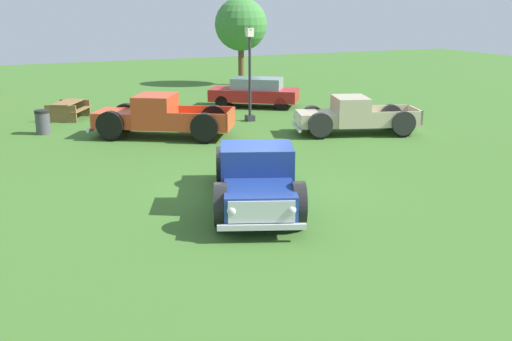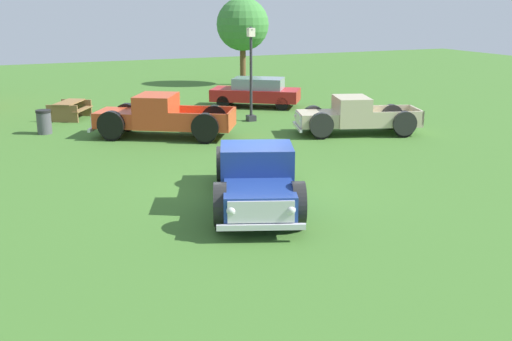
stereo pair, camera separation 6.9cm
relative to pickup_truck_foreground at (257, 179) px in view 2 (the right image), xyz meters
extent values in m
plane|color=#3D6B28|center=(0.39, 1.12, -0.78)|extent=(80.00, 80.00, 0.00)
cube|color=navy|center=(-0.52, -1.33, -0.08)|extent=(2.09, 2.08, 0.59)
cube|color=silver|center=(-0.81, -2.10, -0.08)|extent=(1.38, 0.59, 0.49)
sphere|color=silver|center=(-0.20, -2.31, -0.05)|extent=(0.21, 0.21, 0.21)
sphere|color=silver|center=(-1.41, -1.84, -0.05)|extent=(0.21, 0.21, 0.21)
cube|color=navy|center=(0.02, 0.06, 0.24)|extent=(2.17, 1.94, 1.23)
cube|color=#8C9EA8|center=(-0.21, -0.55, 0.51)|extent=(1.45, 0.60, 0.54)
cube|color=navy|center=(0.68, 1.75, -0.32)|extent=(2.47, 2.74, 0.11)
cube|color=navy|center=(1.47, 1.45, 0.03)|extent=(0.89, 2.12, 0.59)
cube|color=navy|center=(-0.11, 2.06, 0.03)|extent=(0.89, 2.12, 0.59)
cube|color=navy|center=(1.07, 2.76, 0.03)|extent=(1.69, 0.72, 0.59)
cylinder|color=black|center=(0.32, -1.66, -0.37)|extent=(0.51, 0.84, 0.81)
cylinder|color=#B7B7BC|center=(0.33, -1.66, -0.37)|extent=(0.36, 0.40, 0.32)
cylinder|color=black|center=(0.32, -1.66, -0.17)|extent=(0.65, 1.06, 1.02)
cylinder|color=black|center=(-1.35, -1.01, -0.37)|extent=(0.51, 0.84, 0.81)
cylinder|color=#B7B7BC|center=(-1.36, -1.00, -0.37)|extent=(0.36, 0.40, 0.32)
cylinder|color=black|center=(-1.35, -1.01, -0.17)|extent=(0.65, 1.06, 1.02)
cylinder|color=black|center=(1.61, 1.68, -0.37)|extent=(0.51, 0.84, 0.81)
cylinder|color=#B7B7BC|center=(1.62, 1.67, -0.37)|extent=(0.36, 0.40, 0.32)
cylinder|color=black|center=(1.61, 1.68, -0.17)|extent=(0.65, 1.06, 1.02)
cylinder|color=black|center=(-0.06, 2.33, -0.37)|extent=(0.51, 0.84, 0.81)
cylinder|color=#B7B7BC|center=(-0.07, 2.33, -0.37)|extent=(0.36, 0.40, 0.32)
cylinder|color=black|center=(-0.06, 2.33, -0.17)|extent=(0.65, 1.06, 1.02)
cube|color=silver|center=(-0.83, -2.14, -0.41)|extent=(1.85, 0.80, 0.13)
cube|color=#D14723|center=(-1.38, 10.15, -0.08)|extent=(2.22, 2.23, 0.59)
cube|color=silver|center=(-2.09, 10.58, -0.08)|extent=(0.81, 1.29, 0.50)
sphere|color=silver|center=(-2.41, 10.01, -0.05)|extent=(0.21, 0.21, 0.21)
sphere|color=silver|center=(-1.74, 11.13, -0.05)|extent=(0.21, 0.21, 0.21)
cube|color=#D14723|center=(-0.09, 9.38, 0.25)|extent=(2.12, 2.26, 1.24)
cube|color=#8C9EA8|center=(-0.65, 9.72, 0.52)|extent=(0.84, 1.35, 0.54)
cube|color=#D14723|center=(1.47, 8.44, -0.32)|extent=(2.86, 2.70, 0.11)
cube|color=#D14723|center=(1.03, 7.70, 0.03)|extent=(1.98, 1.24, 0.59)
cube|color=#D14723|center=(1.91, 9.17, 0.03)|extent=(1.98, 1.24, 0.59)
cube|color=#D14723|center=(2.40, 7.88, 0.03)|extent=(1.00, 1.58, 0.59)
cylinder|color=black|center=(-1.85, 9.38, -0.37)|extent=(0.82, 0.62, 0.82)
cylinder|color=#B7B7BC|center=(-1.85, 9.37, -0.37)|extent=(0.41, 0.39, 0.33)
cylinder|color=black|center=(-1.85, 9.38, -0.16)|extent=(1.04, 0.79, 1.03)
cylinder|color=black|center=(-0.92, 10.93, -0.37)|extent=(0.82, 0.62, 0.82)
cylinder|color=#B7B7BC|center=(-0.91, 10.94, -0.37)|extent=(0.41, 0.39, 0.33)
cylinder|color=black|center=(-0.92, 10.93, -0.16)|extent=(1.04, 0.79, 1.03)
cylinder|color=black|center=(1.24, 7.53, -0.37)|extent=(0.82, 0.62, 0.82)
cylinder|color=#B7B7BC|center=(1.23, 7.52, -0.37)|extent=(0.41, 0.39, 0.33)
cylinder|color=black|center=(1.24, 7.53, -0.16)|extent=(1.04, 0.79, 1.03)
cylinder|color=black|center=(2.17, 9.07, -0.37)|extent=(0.82, 0.62, 0.82)
cylinder|color=#B7B7BC|center=(2.17, 9.08, -0.37)|extent=(0.41, 0.39, 0.33)
cylinder|color=black|center=(2.17, 9.07, -0.16)|extent=(1.04, 0.79, 1.03)
cube|color=silver|center=(-2.13, 10.60, -0.41)|extent=(1.10, 1.74, 0.13)
cube|color=#C6B793|center=(5.76, 7.23, -0.14)|extent=(1.83, 1.85, 0.53)
cube|color=silver|center=(5.05, 7.46, -0.14)|extent=(0.46, 1.28, 0.45)
sphere|color=silver|center=(4.89, 6.90, -0.12)|extent=(0.19, 0.19, 0.19)
sphere|color=silver|center=(5.25, 8.02, -0.12)|extent=(0.19, 0.19, 0.19)
cube|color=#C6B793|center=(7.05, 6.82, 0.15)|extent=(1.70, 1.93, 1.11)
cube|color=#8C9EA8|center=(6.49, 7.00, 0.39)|extent=(0.47, 1.34, 0.49)
cube|color=#C6B793|center=(8.62, 6.31, -0.36)|extent=(2.43, 2.17, 0.10)
cube|color=#C6B793|center=(8.38, 5.58, -0.05)|extent=(1.96, 0.70, 0.53)
cube|color=#C6B793|center=(8.85, 7.04, -0.05)|extent=(1.96, 0.70, 0.53)
cube|color=#C6B793|center=(9.55, 6.01, -0.05)|extent=(0.57, 1.56, 0.53)
cylinder|color=black|center=(5.51, 6.46, -0.41)|extent=(0.77, 0.43, 0.74)
cylinder|color=#B7B7BC|center=(5.51, 6.45, -0.41)|extent=(0.35, 0.31, 0.29)
cylinder|color=black|center=(5.51, 6.46, -0.23)|extent=(0.97, 0.54, 0.93)
cylinder|color=black|center=(6.01, 8.01, -0.41)|extent=(0.77, 0.43, 0.74)
cylinder|color=#B7B7BC|center=(6.01, 8.02, -0.41)|extent=(0.35, 0.31, 0.29)
cylinder|color=black|center=(6.01, 8.01, -0.23)|extent=(0.97, 0.54, 0.93)
cylinder|color=black|center=(8.60, 5.46, -0.41)|extent=(0.77, 0.43, 0.74)
cylinder|color=#B7B7BC|center=(8.59, 5.45, -0.41)|extent=(0.35, 0.31, 0.29)
cylinder|color=black|center=(8.60, 5.46, -0.23)|extent=(0.97, 0.54, 0.93)
cylinder|color=black|center=(9.10, 7.01, -0.41)|extent=(0.77, 0.43, 0.74)
cylinder|color=#B7B7BC|center=(9.10, 7.02, -0.41)|extent=(0.35, 0.31, 0.29)
cylinder|color=black|center=(9.10, 7.01, -0.23)|extent=(0.97, 0.54, 0.93)
cube|color=silver|center=(5.01, 7.48, -0.45)|extent=(0.64, 1.71, 0.12)
cube|color=#B21E1E|center=(6.18, 14.25, -0.17)|extent=(4.53, 3.89, 0.59)
cube|color=#7F939E|center=(6.30, 14.16, 0.39)|extent=(2.82, 2.58, 0.54)
cylinder|color=black|center=(4.53, 14.44, -0.47)|extent=(0.62, 0.52, 0.62)
cylinder|color=black|center=(5.42, 15.72, -0.47)|extent=(0.62, 0.52, 0.62)
cylinder|color=black|center=(6.93, 12.78, -0.47)|extent=(0.62, 0.52, 0.62)
cylinder|color=black|center=(7.82, 14.06, -0.47)|extent=(0.62, 0.52, 0.62)
cube|color=#2D2D33|center=(4.52, 10.92, -0.65)|extent=(0.36, 0.36, 0.25)
cylinder|color=#2D2D33|center=(4.52, 10.92, 1.16)|extent=(0.12, 0.12, 3.38)
cube|color=#F2EACC|center=(4.52, 10.92, 3.03)|extent=(0.28, 0.28, 0.36)
cone|color=#2D2D33|center=(4.52, 10.92, 3.21)|extent=(0.32, 0.32, 0.14)
cube|color=olive|center=(-2.70, 14.59, -0.03)|extent=(1.60, 1.96, 0.06)
cube|color=olive|center=(-2.19, 14.29, -0.33)|extent=(1.15, 1.70, 0.05)
cube|color=olive|center=(-3.22, 14.89, -0.33)|extent=(1.15, 1.70, 0.05)
cube|color=olive|center=(-3.11, 13.90, -0.40)|extent=(1.25, 0.77, 0.75)
cube|color=olive|center=(-2.30, 15.28, -0.40)|extent=(1.25, 0.77, 0.75)
cylinder|color=#4C4C51|center=(-4.04, 11.73, -0.35)|extent=(0.56, 0.56, 0.85)
cylinder|color=black|center=(-4.04, 11.73, 0.12)|extent=(0.59, 0.59, 0.10)
cylinder|color=brown|center=(8.80, 22.23, 0.47)|extent=(0.36, 0.36, 2.49)
sphere|color=#3D7F38|center=(8.80, 22.23, 2.91)|extent=(3.21, 3.21, 3.21)
camera|label=1|loc=(-6.02, -13.58, 4.34)|focal=43.27mm
camera|label=2|loc=(-5.96, -13.60, 4.34)|focal=43.27mm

